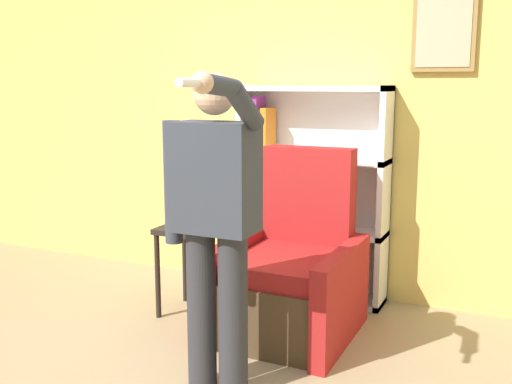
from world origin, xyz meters
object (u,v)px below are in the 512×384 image
at_px(armchair, 292,278).
at_px(side_table, 193,244).
at_px(person_standing, 214,217).
at_px(bookcase, 299,196).
at_px(table_lamp, 191,170).

bearing_deg(armchair, side_table, -179.89).
bearing_deg(person_standing, bookcase, 95.29).
relative_size(armchair, side_table, 1.88).
bearing_deg(person_standing, armchair, 85.52).
xyz_separation_m(person_standing, table_lamp, (-0.66, 0.88, 0.08)).
relative_size(bookcase, person_standing, 0.96).
distance_m(armchair, side_table, 0.74).
height_order(armchair, table_lamp, armchair).
distance_m(armchair, person_standing, 1.05).
xyz_separation_m(armchair, side_table, (-0.73, -0.00, 0.14)).
height_order(bookcase, table_lamp, bookcase).
xyz_separation_m(side_table, table_lamp, (-0.00, 0.00, 0.51)).
height_order(armchair, person_standing, person_standing).
bearing_deg(bookcase, side_table, -127.64).
xyz_separation_m(bookcase, armchair, (0.21, -0.67, -0.40)).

